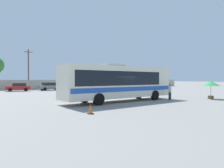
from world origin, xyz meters
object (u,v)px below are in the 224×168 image
at_px(parked_car_third_grey, 50,86).
at_px(traffic_cone_on_apron, 90,109).
at_px(attendant_by_bus_door, 170,91).
at_px(parked_car_second_red, 18,87).
at_px(vendor_umbrella_near_gate_green, 211,84).
at_px(utility_pole_near, 28,68).
at_px(coach_bus_cream_blue, 119,82).

xyz_separation_m(parked_car_third_grey, traffic_cone_on_apron, (-4.92, -29.21, -0.50)).
distance_m(attendant_by_bus_door, parked_car_second_red, 28.33).
xyz_separation_m(vendor_umbrella_near_gate_green, traffic_cone_on_apron, (-15.83, -1.95, -1.39)).
xyz_separation_m(vendor_umbrella_near_gate_green, utility_pole_near, (-13.83, 34.36, 2.90)).
height_order(coach_bus_cream_blue, parked_car_second_red, coach_bus_cream_blue).
relative_size(parked_car_second_red, utility_pole_near, 0.49).
bearing_deg(attendant_by_bus_door, parked_car_third_grey, 103.67).
distance_m(coach_bus_cream_blue, vendor_umbrella_near_gate_green, 10.79).
relative_size(coach_bus_cream_blue, traffic_cone_on_apron, 19.61).
distance_m(vendor_umbrella_near_gate_green, traffic_cone_on_apron, 16.01).
height_order(vendor_umbrella_near_gate_green, parked_car_second_red, vendor_umbrella_near_gate_green).
bearing_deg(vendor_umbrella_near_gate_green, coach_bus_cream_blue, 163.11).
relative_size(parked_car_second_red, traffic_cone_on_apron, 6.71).
xyz_separation_m(coach_bus_cream_blue, vendor_umbrella_near_gate_green, (10.32, -3.13, -0.27)).
height_order(parked_car_second_red, parked_car_third_grey, parked_car_third_grey).
relative_size(vendor_umbrella_near_gate_green, utility_pole_near, 0.23).
bearing_deg(vendor_umbrella_near_gate_green, attendant_by_bus_door, 160.21).
bearing_deg(coach_bus_cream_blue, vendor_umbrella_near_gate_green, -16.89).
relative_size(coach_bus_cream_blue, parked_car_second_red, 2.92).
xyz_separation_m(attendant_by_bus_door, parked_car_second_red, (-12.03, 25.65, -0.19)).
height_order(attendant_by_bus_door, parked_car_third_grey, attendant_by_bus_door).
relative_size(coach_bus_cream_blue, utility_pole_near, 1.42).
bearing_deg(coach_bus_cream_blue, utility_pole_near, 96.41).
height_order(utility_pole_near, traffic_cone_on_apron, utility_pole_near).
xyz_separation_m(coach_bus_cream_blue, parked_car_third_grey, (-0.60, 24.12, -1.16)).
distance_m(parked_car_second_red, parked_car_third_grey, 5.81).
distance_m(coach_bus_cream_blue, utility_pole_near, 31.53).
distance_m(vendor_umbrella_near_gate_green, utility_pole_near, 37.15).
bearing_deg(parked_car_second_red, parked_car_third_grey, -0.83).
xyz_separation_m(attendant_by_bus_door, traffic_cone_on_apron, (-11.14, -3.64, -0.67)).
bearing_deg(parked_car_third_grey, parked_car_second_red, 179.17).
distance_m(attendant_by_bus_door, traffic_cone_on_apron, 11.74).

